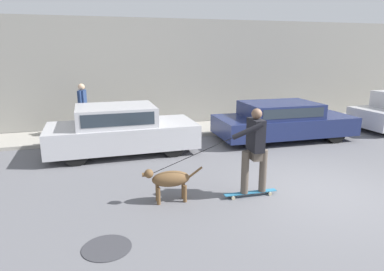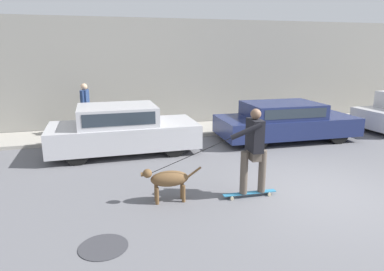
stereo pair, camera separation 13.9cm
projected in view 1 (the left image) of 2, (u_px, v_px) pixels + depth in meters
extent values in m
plane|color=slate|center=(323.00, 193.00, 6.91)|extent=(36.00, 36.00, 0.00)
cube|color=gray|center=(207.00, 73.00, 13.08)|extent=(32.00, 0.30, 3.90)
cube|color=#A39E93|center=(217.00, 127.00, 12.52)|extent=(30.00, 1.86, 0.11)
cylinder|color=black|center=(161.00, 132.00, 10.67)|extent=(0.62, 0.20, 0.62)
cylinder|color=black|center=(173.00, 145.00, 9.22)|extent=(0.62, 0.20, 0.62)
cylinder|color=black|center=(77.00, 138.00, 9.95)|extent=(0.62, 0.20, 0.62)
cylinder|color=black|center=(75.00, 153.00, 8.51)|extent=(0.62, 0.20, 0.62)
cube|color=#BCBCC1|center=(123.00, 135.00, 9.54)|extent=(4.06, 1.83, 0.64)
cube|color=#BCBCC1|center=(116.00, 115.00, 9.35)|extent=(2.10, 1.63, 0.51)
cube|color=#28333D|center=(118.00, 120.00, 8.59)|extent=(1.84, 0.03, 0.33)
cylinder|color=black|center=(306.00, 122.00, 12.10)|extent=(0.66, 0.22, 0.66)
cylinder|color=black|center=(336.00, 132.00, 10.59)|extent=(0.66, 0.22, 0.66)
cylinder|color=black|center=(235.00, 126.00, 11.41)|extent=(0.66, 0.22, 0.66)
cylinder|color=black|center=(256.00, 138.00, 9.91)|extent=(0.66, 0.22, 0.66)
cube|color=navy|center=(284.00, 125.00, 10.96)|extent=(4.39, 1.96, 0.57)
cube|color=navy|center=(280.00, 109.00, 10.80)|extent=(2.32, 1.72, 0.45)
cube|color=#28333D|center=(294.00, 113.00, 10.01)|extent=(2.00, 0.06, 0.28)
cylinder|color=black|center=(365.00, 119.00, 12.72)|extent=(0.61, 0.22, 0.60)
cylinder|color=brown|center=(159.00, 196.00, 6.37)|extent=(0.07, 0.07, 0.33)
cylinder|color=brown|center=(157.00, 193.00, 6.53)|extent=(0.07, 0.07, 0.33)
cylinder|color=brown|center=(185.00, 194.00, 6.48)|extent=(0.07, 0.07, 0.33)
cylinder|color=brown|center=(183.00, 190.00, 6.64)|extent=(0.07, 0.07, 0.33)
ellipsoid|color=brown|center=(171.00, 179.00, 6.44)|extent=(0.74, 0.35, 0.30)
sphere|color=brown|center=(149.00, 174.00, 6.31)|extent=(0.17, 0.17, 0.17)
cylinder|color=brown|center=(145.00, 175.00, 6.30)|extent=(0.10, 0.08, 0.08)
cylinder|color=brown|center=(195.00, 172.00, 6.52)|extent=(0.29, 0.06, 0.22)
cylinder|color=beige|center=(233.00, 198.00, 6.60)|extent=(0.07, 0.03, 0.07)
cylinder|color=beige|center=(230.00, 195.00, 6.74)|extent=(0.07, 0.03, 0.07)
cylinder|color=beige|center=(270.00, 194.00, 6.80)|extent=(0.07, 0.03, 0.07)
cylinder|color=beige|center=(267.00, 191.00, 6.94)|extent=(0.07, 0.03, 0.07)
cube|color=teal|center=(251.00, 192.00, 6.76)|extent=(1.09, 0.15, 0.02)
cylinder|color=brown|center=(245.00, 172.00, 6.62)|extent=(0.15, 0.15, 0.85)
cylinder|color=brown|center=(263.00, 171.00, 6.71)|extent=(0.15, 0.15, 0.85)
cube|color=brown|center=(255.00, 155.00, 6.58)|extent=(0.19, 0.34, 0.17)
cube|color=black|center=(256.00, 135.00, 6.49)|extent=(0.23, 0.43, 0.62)
sphere|color=brown|center=(257.00, 114.00, 6.39)|extent=(0.20, 0.20, 0.20)
cylinder|color=black|center=(250.00, 134.00, 6.74)|extent=(0.09, 0.09, 0.59)
cylinder|color=black|center=(248.00, 131.00, 6.20)|extent=(0.58, 0.23, 0.33)
cylinder|color=black|center=(190.00, 157.00, 6.27)|extent=(1.50, 0.39, 0.70)
cylinder|color=brown|center=(85.00, 122.00, 11.18)|extent=(0.14, 0.14, 0.84)
cylinder|color=brown|center=(83.00, 123.00, 11.04)|extent=(0.14, 0.14, 0.84)
cube|color=navy|center=(82.00, 100.00, 10.93)|extent=(0.28, 0.41, 0.62)
cylinder|color=navy|center=(84.00, 98.00, 11.15)|extent=(0.08, 0.08, 0.58)
cylinder|color=navy|center=(80.00, 100.00, 10.71)|extent=(0.08, 0.08, 0.58)
sphere|color=tan|center=(81.00, 87.00, 10.83)|extent=(0.21, 0.21, 0.21)
cube|color=tan|center=(85.00, 111.00, 11.25)|extent=(0.17, 0.30, 0.24)
cylinder|color=#38383D|center=(107.00, 248.00, 5.00)|extent=(0.72, 0.72, 0.01)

